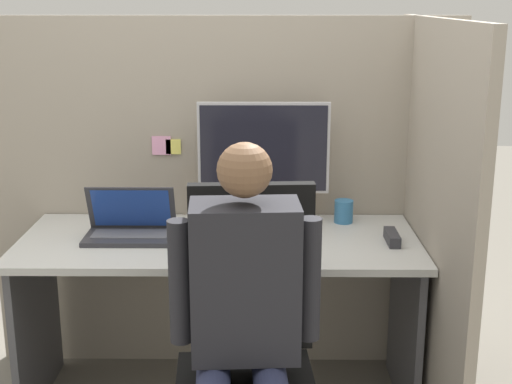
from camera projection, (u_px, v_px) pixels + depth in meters
name	position (u px, v px, depth m)	size (l,w,h in m)	color
cubicle_panel_back	(223.00, 197.00, 3.32)	(2.17, 0.05, 1.65)	gray
cubicle_panel_right	(429.00, 227.00, 2.88)	(0.04, 1.33, 1.65)	gray
desk	(219.00, 277.00, 3.02)	(1.67, 0.70, 0.75)	#B7B7B2
paper_box	(263.00, 215.00, 3.17)	(0.29, 0.23, 0.08)	orange
monitor	(264.00, 152.00, 3.09)	(0.57, 0.17, 0.47)	#B2B2B7
laptop	(130.00, 228.00, 2.97)	(0.37, 0.21, 0.22)	#2D2D33
mouse	(200.00, 242.00, 2.88)	(0.06, 0.05, 0.03)	silver
stapler	(392.00, 237.00, 2.92)	(0.05, 0.16, 0.05)	#2D2D33
carrot_toy	(270.00, 248.00, 2.81)	(0.04, 0.14, 0.04)	orange
office_chair	(248.00, 348.00, 2.42)	(0.53, 0.57, 1.11)	black
person	(244.00, 319.00, 2.21)	(0.48, 0.44, 1.30)	#282D4C
coffee_mug	(344.00, 211.00, 3.18)	(0.08, 0.08, 0.10)	teal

